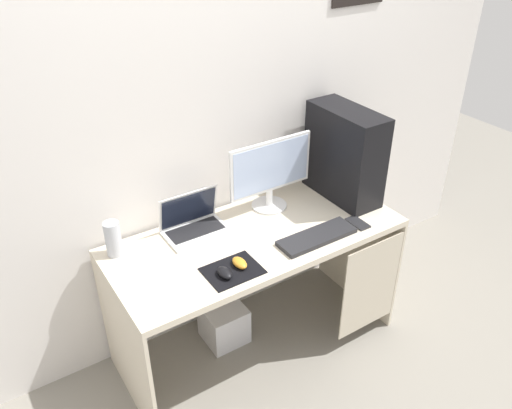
# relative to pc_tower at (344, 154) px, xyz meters

# --- Properties ---
(ground_plane) EXTENTS (8.00, 8.00, 0.00)m
(ground_plane) POSITION_rel_pc_tower_xyz_m (-0.63, -0.07, -1.03)
(ground_plane) COLOR gray
(wall_back) EXTENTS (4.00, 0.05, 2.60)m
(wall_back) POSITION_rel_pc_tower_xyz_m (-0.63, 0.30, 0.27)
(wall_back) COLOR silver
(wall_back) RESTS_ON ground_plane
(desk) EXTENTS (1.52, 0.67, 0.77)m
(desk) POSITION_rel_pc_tower_xyz_m (-0.61, -0.08, -0.41)
(desk) COLOR beige
(desk) RESTS_ON ground_plane
(pc_tower) EXTENTS (0.20, 0.47, 0.52)m
(pc_tower) POSITION_rel_pc_tower_xyz_m (0.00, 0.00, 0.00)
(pc_tower) COLOR black
(pc_tower) RESTS_ON desk
(monitor) EXTENTS (0.50, 0.20, 0.40)m
(monitor) POSITION_rel_pc_tower_xyz_m (-0.42, 0.11, -0.04)
(monitor) COLOR white
(monitor) RESTS_ON desk
(laptop) EXTENTS (0.32, 0.21, 0.21)m
(laptop) POSITION_rel_pc_tower_xyz_m (-0.88, 0.13, -0.22)
(laptop) COLOR white
(laptop) RESTS_ON desk
(speaker) EXTENTS (0.08, 0.08, 0.18)m
(speaker) POSITION_rel_pc_tower_xyz_m (-1.29, 0.16, -0.17)
(speaker) COLOR #B7BCC6
(speaker) RESTS_ON desk
(keyboard) EXTENTS (0.42, 0.14, 0.02)m
(keyboard) POSITION_rel_pc_tower_xyz_m (-0.39, -0.27, -0.25)
(keyboard) COLOR #232326
(keyboard) RESTS_ON desk
(mousepad) EXTENTS (0.26, 0.20, 0.00)m
(mousepad) POSITION_rel_pc_tower_xyz_m (-0.88, -0.26, -0.26)
(mousepad) COLOR black
(mousepad) RESTS_ON desk
(mouse_left) EXTENTS (0.06, 0.10, 0.03)m
(mouse_left) POSITION_rel_pc_tower_xyz_m (-0.84, -0.25, -0.24)
(mouse_left) COLOR orange
(mouse_left) RESTS_ON mousepad
(mouse_right) EXTENTS (0.06, 0.10, 0.03)m
(mouse_right) POSITION_rel_pc_tower_xyz_m (-0.93, -0.28, -0.24)
(mouse_right) COLOR black
(mouse_right) RESTS_ON mousepad
(cell_phone) EXTENTS (0.07, 0.13, 0.01)m
(cell_phone) POSITION_rel_pc_tower_xyz_m (-0.13, -0.28, -0.25)
(cell_phone) COLOR #232326
(cell_phone) RESTS_ON desk
(subwoofer) EXTENTS (0.23, 0.23, 0.23)m
(subwoofer) POSITION_rel_pc_tower_xyz_m (-0.77, 0.05, -0.91)
(subwoofer) COLOR silver
(subwoofer) RESTS_ON ground_plane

